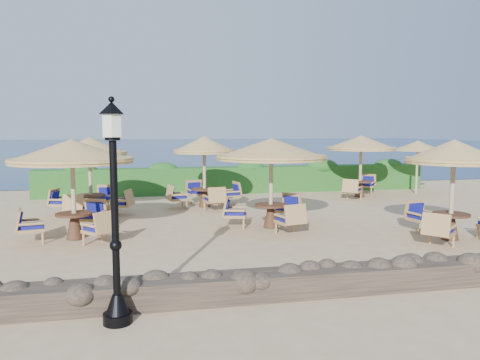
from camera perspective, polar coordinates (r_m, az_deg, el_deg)
ground at (r=14.79m, az=5.68°, el=-5.20°), size 120.00×120.00×0.00m
sea at (r=83.98m, az=-8.85°, el=4.12°), size 160.00×160.00×0.00m
hedge at (r=21.60m, az=-0.05°, el=0.04°), size 18.00×0.90×1.20m
stone_wall at (r=9.19m, az=17.61°, el=-11.14°), size 15.00×0.65×0.44m
lamp_post at (r=7.16m, az=-15.00°, el=-4.97°), size 0.44×0.44×3.31m
extra_parasol at (r=22.60m, az=20.86°, el=3.90°), size 2.30×2.30×2.41m
cafe_set_0 at (r=13.02m, az=-19.77°, el=1.76°), size 3.19×3.19×2.65m
cafe_set_1 at (r=13.74m, az=3.82°, el=2.38°), size 3.27×3.27×2.65m
cafe_set_2 at (r=13.41m, az=24.55°, el=1.00°), size 2.73×2.68×2.65m
cafe_set_3 at (r=16.59m, az=-17.83°, el=1.83°), size 2.88×2.88×2.65m
cafe_set_4 at (r=17.56m, az=-4.38°, el=2.12°), size 2.88×2.88×2.65m
cafe_set_5 at (r=20.75m, az=14.53°, el=3.56°), size 2.92×2.92×2.65m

